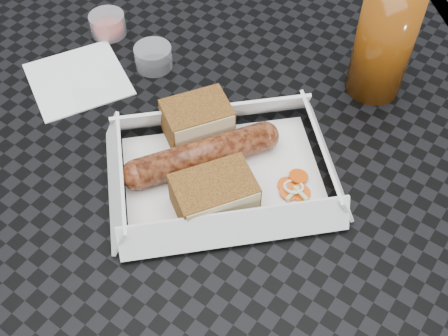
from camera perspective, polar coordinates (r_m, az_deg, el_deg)
name	(u,v)px	position (r m, az deg, el deg)	size (l,w,h in m)	color
patio_table	(212,188)	(0.73, -1.25, -2.00)	(0.80, 0.80, 0.74)	black
food_tray	(223,177)	(0.64, -0.15, -0.87)	(0.22, 0.15, 0.00)	white
bratwurst	(202,155)	(0.63, -2.21, 1.34)	(0.18, 0.07, 0.04)	brown
bread_near	(197,121)	(0.66, -2.73, 4.80)	(0.08, 0.05, 0.05)	brown
bread_far	(214,195)	(0.59, -1.01, -2.75)	(0.08, 0.06, 0.04)	brown
veg_garnish	(290,189)	(0.63, 6.71, -2.11)	(0.03, 0.03, 0.00)	#D44A09
napkin	(78,79)	(0.78, -14.61, 8.73)	(0.12, 0.12, 0.00)	white
condiment_cup_sauce	(108,24)	(0.83, -11.73, 14.10)	(0.05, 0.05, 0.03)	maroon
condiment_cup_empty	(153,57)	(0.77, -7.19, 11.12)	(0.05, 0.05, 0.03)	silver
drink_glass	(384,42)	(0.72, 15.95, 12.22)	(0.07, 0.07, 0.15)	#652F08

